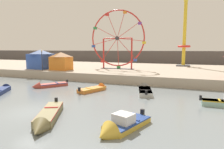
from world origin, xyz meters
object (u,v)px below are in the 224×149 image
(carnival_booth_blue_tent, at_px, (41,59))
(motorboat_pale_grey, at_px, (145,90))
(promenade_lamp_near, at_px, (42,57))
(motorboat_mustard_yellow, at_px, (120,126))
(motorboat_orange_hull, at_px, (96,89))
(carnival_booth_orange_canopy, at_px, (61,61))
(drop_tower_yellow_tower, at_px, (184,40))
(motorboat_faded_red, at_px, (47,85))
(motorboat_olive_wood, at_px, (47,118))
(ferris_wheel_red_frame, at_px, (117,39))
(motorboat_navy_blue, at_px, (2,90))

(carnival_booth_blue_tent, bearing_deg, motorboat_pale_grey, -14.61)
(promenade_lamp_near, bearing_deg, motorboat_pale_grey, -13.86)
(motorboat_mustard_yellow, bearing_deg, carnival_booth_blue_tent, -112.34)
(motorboat_orange_hull, xyz_separation_m, promenade_lamp_near, (-13.07, 5.91, 3.40))
(promenade_lamp_near, bearing_deg, carnival_booth_orange_canopy, 42.94)
(drop_tower_yellow_tower, bearing_deg, motorboat_faded_red, -122.53)
(motorboat_mustard_yellow, bearing_deg, motorboat_olive_wood, -67.61)
(motorboat_faded_red, distance_m, motorboat_pale_grey, 12.62)
(drop_tower_yellow_tower, xyz_separation_m, carnival_booth_orange_canopy, (-19.72, -16.41, -3.85))
(motorboat_mustard_yellow, height_order, carnival_booth_blue_tent, carnival_booth_blue_tent)
(ferris_wheel_red_frame, height_order, promenade_lamp_near, ferris_wheel_red_frame)
(ferris_wheel_red_frame, distance_m, carnival_booth_blue_tent, 14.72)
(motorboat_olive_wood, xyz_separation_m, carnival_booth_orange_canopy, (-12.19, 18.76, 2.62))
(motorboat_mustard_yellow, relative_size, carnival_booth_blue_tent, 0.99)
(carnival_booth_blue_tent, distance_m, promenade_lamp_near, 3.89)
(motorboat_mustard_yellow, xyz_separation_m, drop_tower_yellow_tower, (2.38, 34.79, 6.47))
(motorboat_pale_grey, xyz_separation_m, drop_tower_yellow_tower, (3.37, 23.16, 6.50))
(motorboat_olive_wood, bearing_deg, carnival_booth_blue_tent, -164.58)
(motorboat_mustard_yellow, bearing_deg, motorboat_faded_red, -108.09)
(motorboat_pale_grey, height_order, carnival_booth_blue_tent, carnival_booth_blue_tent)
(motorboat_olive_wood, xyz_separation_m, ferris_wheel_red_frame, (-3.71, 24.29, 6.40))
(motorboat_orange_hull, relative_size, motorboat_pale_grey, 0.83)
(motorboat_mustard_yellow, height_order, promenade_lamp_near, promenade_lamp_near)
(motorboat_pale_grey, relative_size, drop_tower_yellow_tower, 0.38)
(motorboat_olive_wood, xyz_separation_m, carnival_booth_blue_tent, (-17.14, 19.42, 2.84))
(motorboat_navy_blue, bearing_deg, promenade_lamp_near, -13.64)
(motorboat_faded_red, bearing_deg, carnival_booth_orange_canopy, -122.16)
(motorboat_pale_grey, bearing_deg, carnival_booth_orange_canopy, 52.38)
(motorboat_orange_hull, height_order, motorboat_olive_wood, motorboat_olive_wood)
(motorboat_orange_hull, bearing_deg, motorboat_olive_wood, -151.59)
(motorboat_mustard_yellow, bearing_deg, ferris_wheel_red_frame, -141.51)
(motorboat_olive_wood, relative_size, drop_tower_yellow_tower, 0.42)
(ferris_wheel_red_frame, xyz_separation_m, drop_tower_yellow_tower, (11.24, 10.87, 0.06))
(drop_tower_yellow_tower, height_order, carnival_booth_orange_canopy, drop_tower_yellow_tower)
(motorboat_faded_red, relative_size, motorboat_mustard_yellow, 0.98)
(motorboat_pale_grey, xyz_separation_m, motorboat_navy_blue, (-15.32, -6.15, -0.01))
(motorboat_orange_hull, bearing_deg, ferris_wheel_red_frame, 30.28)
(motorboat_faded_red, bearing_deg, drop_tower_yellow_tower, -179.07)
(motorboat_olive_wood, bearing_deg, ferris_wheel_red_frame, 162.68)
(promenade_lamp_near, bearing_deg, motorboat_navy_blue, -72.79)
(motorboat_faded_red, height_order, motorboat_pale_grey, motorboat_pale_grey)
(motorboat_navy_blue, bearing_deg, motorboat_orange_hull, -94.37)
(motorboat_mustard_yellow, distance_m, promenade_lamp_near, 25.70)
(carnival_booth_orange_canopy, bearing_deg, promenade_lamp_near, -135.03)
(motorboat_navy_blue, xyz_separation_m, motorboat_mustard_yellow, (16.32, -5.47, 0.03))
(motorboat_olive_wood, relative_size, motorboat_mustard_yellow, 1.28)
(motorboat_orange_hull, relative_size, ferris_wheel_red_frame, 0.41)
(motorboat_orange_hull, bearing_deg, drop_tower_yellow_tower, 0.66)
(motorboat_olive_wood, height_order, carnival_booth_blue_tent, carnival_booth_blue_tent)
(ferris_wheel_red_frame, xyz_separation_m, promenade_lamp_near, (-10.79, -7.69, -3.06))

